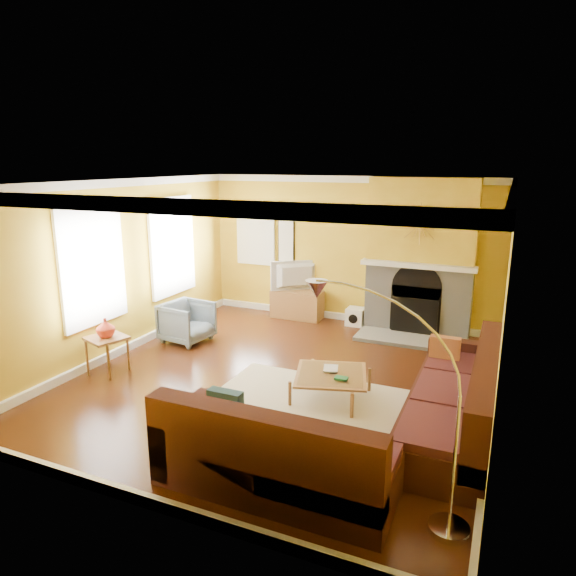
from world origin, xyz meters
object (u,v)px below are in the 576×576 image
at_px(sectional_sofa, 355,390).
at_px(arc_lamp, 388,408).
at_px(side_table, 108,355).
at_px(armchair, 187,322).
at_px(media_console, 297,304).
at_px(coffee_table, 331,386).

distance_m(sectional_sofa, arc_lamp, 1.60).
bearing_deg(side_table, armchair, 80.02).
height_order(sectional_sofa, side_table, sectional_sofa).
distance_m(media_console, arc_lamp, 5.80).
bearing_deg(media_console, side_table, -112.28).
bearing_deg(arc_lamp, coffee_table, 120.67).
height_order(coffee_table, side_table, side_table).
relative_size(media_console, side_table, 1.80).
height_order(armchair, arc_lamp, arc_lamp).
bearing_deg(media_console, coffee_table, -60.43).
bearing_deg(media_console, armchair, -120.73).
xyz_separation_m(coffee_table, arc_lamp, (1.14, -1.92, 0.83)).
relative_size(sectional_sofa, armchair, 4.90).
bearing_deg(coffee_table, arc_lamp, -59.33).
height_order(media_console, side_table, side_table).
bearing_deg(armchair, arc_lamp, -119.56).
height_order(media_console, armchair, armchair).
distance_m(media_console, armchair, 2.30).
distance_m(sectional_sofa, side_table, 3.68).
height_order(media_console, arc_lamp, arc_lamp).
bearing_deg(coffee_table, armchair, 159.58).
xyz_separation_m(media_console, side_table, (-1.45, -3.55, 0.00)).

